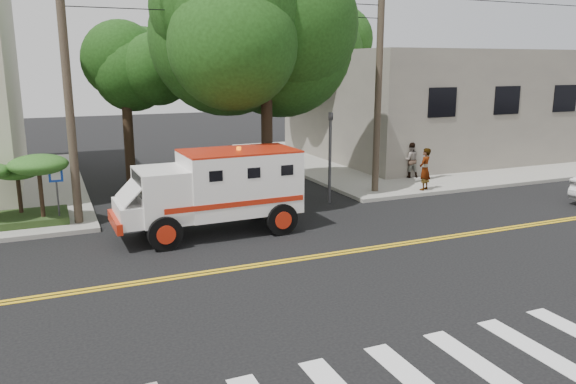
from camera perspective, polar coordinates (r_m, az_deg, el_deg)
name	(u,v)px	position (r m, az deg, el deg)	size (l,w,h in m)	color
ground	(301,259)	(16.09, 1.35, -6.81)	(100.00, 100.00, 0.00)	black
sidewalk_ne	(413,156)	(34.14, 12.59, 3.55)	(17.00, 17.00, 0.15)	gray
building_right	(431,103)	(35.09, 14.37, 8.76)	(14.00, 12.00, 6.00)	slate
utility_pole_left	(68,93)	(19.80, -21.44, 9.34)	(0.28, 0.28, 9.00)	#382D23
utility_pole_right	(378,87)	(23.65, 9.17, 10.48)	(0.28, 0.28, 9.00)	#382D23
tree_main	(280,15)	(21.69, -0.83, 17.58)	(6.08, 5.70, 9.85)	black
tree_left	(132,57)	(25.81, -15.58, 13.10)	(4.48, 4.20, 7.70)	black
tree_right	(327,52)	(33.22, 4.01, 14.00)	(4.80, 4.50, 8.20)	black
traffic_signal	(330,148)	(22.09, 4.30, 4.52)	(0.15, 0.18, 3.60)	#3F3F42
accessibility_sign	(57,188)	(20.34, -22.43, 0.39)	(0.45, 0.10, 2.02)	#3F3F42
palm_planter	(16,180)	(20.76, -25.93, 1.09)	(3.52, 2.63, 2.36)	#1E3314
armored_truck	(217,187)	(18.27, -7.22, 0.50)	(5.99, 2.53, 2.70)	white
pedestrian_a	(425,169)	(24.59, 13.73, 2.27)	(0.66, 0.43, 1.81)	gray
pedestrian_b	(410,160)	(27.24, 12.32, 3.20)	(0.81, 0.63, 1.67)	gray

